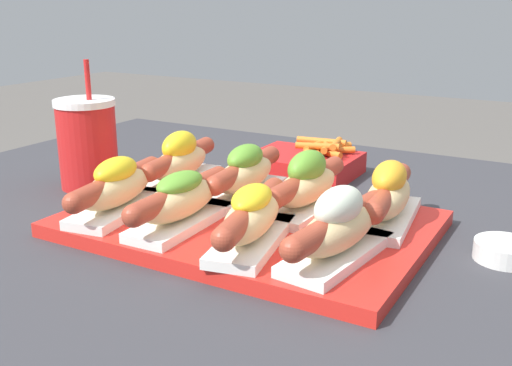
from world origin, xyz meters
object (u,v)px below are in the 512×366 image
Objects in this scene: hot_dog_4 at (180,161)px; hot_dog_7 at (388,195)px; hot_dog_3 at (338,228)px; sauce_bowl at (505,250)px; hot_dog_6 at (307,185)px; serving_tray at (248,224)px; hot_dog_1 at (181,200)px; hot_dog_2 at (252,217)px; drink_cup at (88,143)px; fries_basket at (306,163)px; hot_dog_5 at (245,173)px; hot_dog_0 at (117,187)px.

hot_dog_4 is 0.32m from hot_dog_7.
hot_dog_3 is 2.92× the size of sauce_bowl.
sauce_bowl is (0.14, -0.00, -0.04)m from hot_dog_7.
sauce_bowl is at bearing 1.61° from hot_dog_6.
hot_dog_3 reaches higher than hot_dog_7.
hot_dog_1 reaches higher than serving_tray.
hot_dog_3 is 1.00× the size of hot_dog_7.
hot_dog_4 is (-0.21, 0.15, 0.00)m from hot_dog_2.
hot_dog_7 is 1.01× the size of drink_cup.
drink_cup is at bearing 167.06° from hot_dog_3.
hot_dog_1 is 1.02× the size of hot_dog_2.
serving_tray is 0.17m from hot_dog_3.
hot_dog_3 is 1.16× the size of fries_basket.
hot_dog_4 is at bearing 179.39° from hot_dog_7.
hot_dog_2 is 1.15× the size of fries_basket.
drink_cup reaches higher than fries_basket.
drink_cup is at bearing -176.63° from hot_dog_7.
hot_dog_5 is (0.12, -0.00, -0.00)m from hot_dog_4.
hot_dog_5 is at bearing 51.28° from hot_dog_0.
fries_basket is at bearing 72.18° from hot_dog_0.
hot_dog_4 is at bearing 126.80° from hot_dog_1.
hot_dog_1 is (0.10, 0.00, -0.00)m from hot_dog_0.
fries_basket is at bearing 105.43° from hot_dog_2.
hot_dog_2 is (0.10, -0.01, 0.00)m from hot_dog_1.
hot_dog_0 reaches higher than sauce_bowl.
hot_dog_1 is at bearing -130.99° from hot_dog_6.
hot_dog_2 is 0.17m from hot_dog_5.
hot_dog_6 is at bearing -178.39° from sauce_bowl.
hot_dog_5 reaches higher than serving_tray.
fries_basket is at bearing 115.30° from hot_dog_6.
hot_dog_5 is 2.93× the size of sauce_bowl.
hot_dog_5 is 0.20m from hot_dog_7.
hot_dog_1 is 0.28m from drink_cup.
hot_dog_6 is 0.11m from hot_dog_7.
hot_dog_2 is 0.29m from sauce_bowl.
hot_dog_7 is (0.21, 0.14, 0.00)m from hot_dog_1.
hot_dog_4 is at bearing 11.52° from drink_cup.
hot_dog_0 is 0.47m from sauce_bowl.
hot_dog_3 is 1.00× the size of hot_dog_4.
hot_dog_3 is at bearing -34.63° from hot_dog_5.
hot_dog_1 is 1.00× the size of hot_dog_5.
hot_dog_0 is 0.24m from hot_dog_6.
hot_dog_1 is at bearing -129.23° from serving_tray.
drink_cup is 0.35m from fries_basket.
hot_dog_0 is 0.36m from fries_basket.
hot_dog_5 is (-0.04, 0.07, 0.04)m from serving_tray.
hot_dog_4 is at bearing 155.98° from hot_dog_3.
fries_basket is at bearing 40.46° from drink_cup.
serving_tray is 0.10m from hot_dog_1.
serving_tray is 6.49× the size of sauce_bowl.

